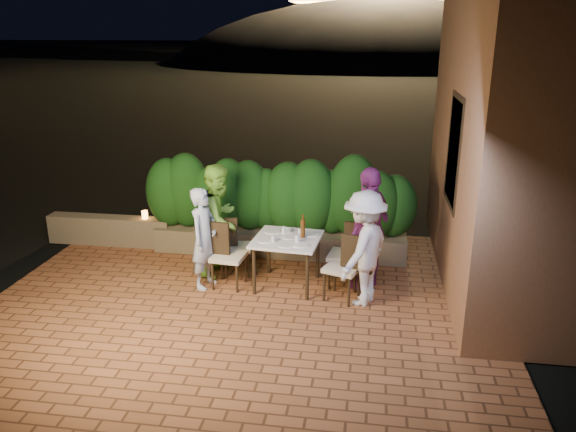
% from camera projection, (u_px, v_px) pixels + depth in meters
% --- Properties ---
extents(ground, '(400.00, 400.00, 0.00)m').
position_uv_depth(ground, '(235.00, 319.00, 7.35)').
color(ground, black).
rests_on(ground, ground).
extents(terrace_floor, '(7.00, 6.00, 0.15)m').
position_uv_depth(terrace_floor, '(243.00, 306.00, 7.84)').
color(terrace_floor, brown).
rests_on(terrace_floor, ground).
extents(building_wall, '(1.60, 5.00, 5.00)m').
position_uv_depth(building_wall, '(512.00, 111.00, 7.92)').
color(building_wall, '#98613C').
rests_on(building_wall, ground).
extents(window_pane, '(0.08, 1.00, 1.40)m').
position_uv_depth(window_pane, '(456.00, 151.00, 7.72)').
color(window_pane, black).
rests_on(window_pane, building_wall).
extents(window_frame, '(0.06, 1.15, 1.55)m').
position_uv_depth(window_frame, '(455.00, 151.00, 7.72)').
color(window_frame, black).
rests_on(window_frame, building_wall).
extents(planter, '(4.20, 0.55, 0.40)m').
position_uv_depth(planter, '(279.00, 242.00, 9.41)').
color(planter, brown).
rests_on(planter, ground).
extents(hedge, '(4.00, 0.70, 1.10)m').
position_uv_depth(hedge, '(279.00, 200.00, 9.18)').
color(hedge, '#133E10').
rests_on(hedge, planter).
extents(parapet, '(2.20, 0.30, 0.50)m').
position_uv_depth(parapet, '(110.00, 230.00, 9.83)').
color(parapet, brown).
rests_on(parapet, ground).
extents(hill, '(52.00, 40.00, 22.00)m').
position_uv_depth(hill, '(378.00, 99.00, 64.60)').
color(hill, black).
rests_on(hill, ground).
extents(dining_table, '(1.01, 1.01, 0.75)m').
position_uv_depth(dining_table, '(287.00, 262.00, 8.17)').
color(dining_table, white).
rests_on(dining_table, ground).
extents(plate_nw, '(0.22, 0.22, 0.01)m').
position_uv_depth(plate_nw, '(266.00, 240.00, 7.94)').
color(plate_nw, white).
rests_on(plate_nw, dining_table).
extents(plate_sw, '(0.23, 0.23, 0.01)m').
position_uv_depth(plate_sw, '(272.00, 231.00, 8.30)').
color(plate_sw, white).
rests_on(plate_sw, dining_table).
extents(plate_ne, '(0.24, 0.24, 0.01)m').
position_uv_depth(plate_ne, '(300.00, 245.00, 7.78)').
color(plate_ne, white).
rests_on(plate_ne, dining_table).
extents(plate_se, '(0.25, 0.25, 0.01)m').
position_uv_depth(plate_se, '(311.00, 234.00, 8.19)').
color(plate_se, white).
rests_on(plate_se, dining_table).
extents(plate_centre, '(0.21, 0.21, 0.01)m').
position_uv_depth(plate_centre, '(289.00, 237.00, 8.07)').
color(plate_centre, white).
rests_on(plate_centre, dining_table).
extents(plate_front, '(0.21, 0.21, 0.01)m').
position_uv_depth(plate_front, '(286.00, 245.00, 7.77)').
color(plate_front, white).
rests_on(plate_front, dining_table).
extents(glass_nw, '(0.06, 0.06, 0.10)m').
position_uv_depth(glass_nw, '(273.00, 238.00, 7.89)').
color(glass_nw, silver).
rests_on(glass_nw, dining_table).
extents(glass_sw, '(0.06, 0.06, 0.10)m').
position_uv_depth(glass_sw, '(284.00, 230.00, 8.23)').
color(glass_sw, silver).
rests_on(glass_sw, dining_table).
extents(glass_ne, '(0.07, 0.07, 0.12)m').
position_uv_depth(glass_ne, '(297.00, 238.00, 7.86)').
color(glass_ne, silver).
rests_on(glass_ne, dining_table).
extents(glass_se, '(0.06, 0.06, 0.10)m').
position_uv_depth(glass_se, '(300.00, 232.00, 8.15)').
color(glass_se, silver).
rests_on(glass_se, dining_table).
extents(beer_bottle, '(0.07, 0.07, 0.35)m').
position_uv_depth(beer_bottle, '(303.00, 226.00, 8.01)').
color(beer_bottle, '#4F2A0D').
rests_on(beer_bottle, dining_table).
extents(bowl, '(0.19, 0.19, 0.04)m').
position_uv_depth(bowl, '(286.00, 230.00, 8.31)').
color(bowl, white).
rests_on(bowl, dining_table).
extents(chair_left_front, '(0.49, 0.49, 0.98)m').
position_uv_depth(chair_left_front, '(228.00, 255.00, 8.13)').
color(chair_left_front, black).
rests_on(chair_left_front, ground).
extents(chair_left_back, '(0.50, 0.50, 0.91)m').
position_uv_depth(chair_left_back, '(237.00, 246.00, 8.56)').
color(chair_left_back, black).
rests_on(chair_left_back, ground).
extents(chair_right_front, '(0.57, 0.57, 0.97)m').
position_uv_depth(chair_right_front, '(342.00, 266.00, 7.74)').
color(chair_right_front, black).
rests_on(chair_right_front, ground).
extents(chair_right_back, '(0.52, 0.52, 1.00)m').
position_uv_depth(chair_right_back, '(345.00, 254.00, 8.14)').
color(chair_right_back, black).
rests_on(chair_right_back, ground).
extents(diner_blue, '(0.47, 0.61, 1.49)m').
position_uv_depth(diner_blue, '(204.00, 238.00, 8.05)').
color(diner_blue, '#A5BBD5').
rests_on(diner_blue, ground).
extents(diner_green, '(0.79, 0.94, 1.71)m').
position_uv_depth(diner_green, '(220.00, 219.00, 8.51)').
color(diner_green, '#88D642').
rests_on(diner_green, ground).
extents(diner_white, '(0.98, 1.19, 1.60)m').
position_uv_depth(diner_white, '(364.00, 248.00, 7.53)').
color(diner_white, silver).
rests_on(diner_white, ground).
extents(diner_purple, '(0.85, 1.14, 1.80)m').
position_uv_depth(diner_purple, '(369.00, 228.00, 7.99)').
color(diner_purple, '#7E2A71').
rests_on(diner_purple, ground).
extents(parapet_lamp, '(0.10, 0.10, 0.14)m').
position_uv_depth(parapet_lamp, '(145.00, 215.00, 9.64)').
color(parapet_lamp, orange).
rests_on(parapet_lamp, parapet).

